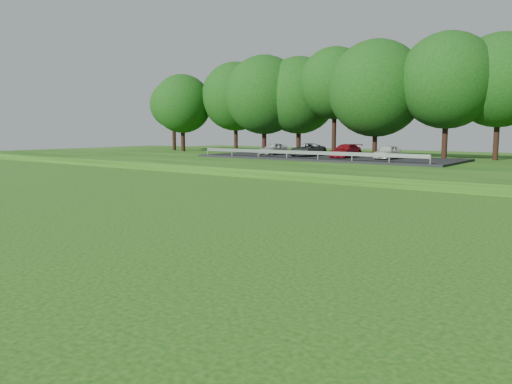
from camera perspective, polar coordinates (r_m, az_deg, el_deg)
The scene contains 1 object.
parking_lot at distance 46.74m, azimuth 7.82°, elevation 4.29°, with size 24.00×9.00×1.38m.
Camera 1 is at (-1.22, -7.92, 3.34)m, focal length 35.00 mm.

